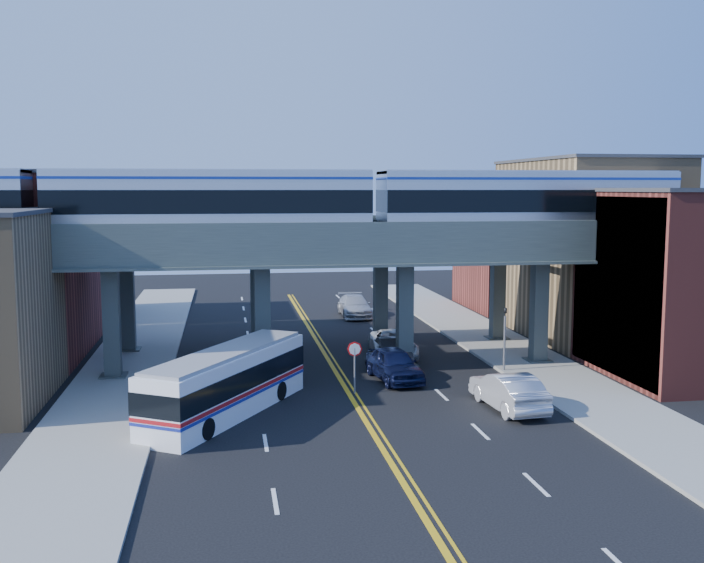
{
  "coord_description": "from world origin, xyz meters",
  "views": [
    {
      "loc": [
        -5.96,
        -34.67,
        10.17
      ],
      "look_at": [
        0.98,
        8.02,
        5.03
      ],
      "focal_mm": 40.0,
      "sensor_mm": 36.0,
      "label": 1
    }
  ],
  "objects": [
    {
      "name": "ground",
      "position": [
        0.0,
        0.0,
        0.0
      ],
      "size": [
        120.0,
        120.0,
        0.0
      ],
      "primitive_type": "plane",
      "color": "black",
      "rests_on": "ground"
    },
    {
      "name": "sidewalk_west",
      "position": [
        -11.5,
        10.0,
        0.08
      ],
      "size": [
        5.0,
        70.0,
        0.16
      ],
      "primitive_type": "cube",
      "color": "gray",
      "rests_on": "ground"
    },
    {
      "name": "sidewalk_east",
      "position": [
        11.5,
        10.0,
        0.08
      ],
      "size": [
        5.0,
        70.0,
        0.16
      ],
      "primitive_type": "cube",
      "color": "gray",
      "rests_on": "ground"
    },
    {
      "name": "building_west_b",
      "position": [
        -18.5,
        16.0,
        5.5
      ],
      "size": [
        8.0,
        14.0,
        11.0
      ],
      "primitive_type": "cube",
      "color": "maroon",
      "rests_on": "ground"
    },
    {
      "name": "building_west_c",
      "position": [
        -18.5,
        29.0,
        4.0
      ],
      "size": [
        8.0,
        10.0,
        8.0
      ],
      "primitive_type": "cube",
      "color": "olive",
      "rests_on": "ground"
    },
    {
      "name": "building_east_a",
      "position": [
        18.5,
        4.0,
        5.0
      ],
      "size": [
        8.0,
        10.0,
        10.0
      ],
      "primitive_type": "cube",
      "color": "maroon",
      "rests_on": "ground"
    },
    {
      "name": "building_east_b",
      "position": [
        18.5,
        16.0,
        6.0
      ],
      "size": [
        8.0,
        14.0,
        12.0
      ],
      "primitive_type": "cube",
      "color": "olive",
      "rests_on": "ground"
    },
    {
      "name": "building_east_c",
      "position": [
        18.5,
        29.0,
        4.5
      ],
      "size": [
        8.0,
        10.0,
        9.0
      ],
      "primitive_type": "cube",
      "color": "maroon",
      "rests_on": "ground"
    },
    {
      "name": "mural_panel",
      "position": [
        14.55,
        4.0,
        4.75
      ],
      "size": [
        0.1,
        9.5,
        9.5
      ],
      "primitive_type": "cube",
      "color": "teal",
      "rests_on": "ground"
    },
    {
      "name": "elevated_viaduct_near",
      "position": [
        0.0,
        8.0,
        6.47
      ],
      "size": [
        52.0,
        3.6,
        7.4
      ],
      "color": "#3B4442",
      "rests_on": "ground"
    },
    {
      "name": "elevated_viaduct_far",
      "position": [
        0.0,
        15.0,
        6.47
      ],
      "size": [
        52.0,
        3.6,
        7.4
      ],
      "color": "#3B4442",
      "rests_on": "ground"
    },
    {
      "name": "transit_train",
      "position": [
        -6.63,
        8.0,
        9.47
      ],
      "size": [
        52.38,
        3.29,
        3.84
      ],
      "color": "black",
      "rests_on": "elevated_viaduct_near"
    },
    {
      "name": "stop_sign",
      "position": [
        0.3,
        3.0,
        1.76
      ],
      "size": [
        0.76,
        0.09,
        2.63
      ],
      "color": "slate",
      "rests_on": "ground"
    },
    {
      "name": "traffic_signal",
      "position": [
        9.2,
        6.0,
        2.3
      ],
      "size": [
        0.15,
        0.18,
        4.1
      ],
      "color": "slate",
      "rests_on": "ground"
    },
    {
      "name": "transit_bus",
      "position": [
        -5.98,
        0.33,
        1.44
      ],
      "size": [
        7.71,
        10.56,
        2.8
      ],
      "rotation": [
        0.0,
        0.0,
        1.03
      ],
      "color": "white",
      "rests_on": "ground"
    },
    {
      "name": "car_lane_a",
      "position": [
        2.82,
        5.32,
        0.86
      ],
      "size": [
        2.66,
        5.29,
        1.73
      ],
      "primitive_type": "imported",
      "rotation": [
        0.0,
        0.0,
        0.12
      ],
      "color": "black",
      "rests_on": "ground"
    },
    {
      "name": "car_lane_b",
      "position": [
        3.6,
        9.06,
        0.75
      ],
      "size": [
        1.73,
        4.59,
        1.5
      ],
      "primitive_type": "imported",
      "rotation": [
        0.0,
        0.0,
        -0.03
      ],
      "color": "#272729",
      "rests_on": "ground"
    },
    {
      "name": "car_lane_c",
      "position": [
        4.03,
        11.12,
        0.78
      ],
      "size": [
        3.14,
        5.84,
        1.56
      ],
      "primitive_type": "imported",
      "rotation": [
        0.0,
        0.0,
        -0.1
      ],
      "color": "silver",
      "rests_on": "ground"
    },
    {
      "name": "car_lane_d",
      "position": [
        4.2,
        26.41,
        0.83
      ],
      "size": [
        2.43,
        5.75,
        1.66
      ],
      "primitive_type": "imported",
      "rotation": [
        0.0,
        0.0,
        -0.02
      ],
      "color": "#AEAEB3",
      "rests_on": "ground"
    },
    {
      "name": "car_parked_curb",
      "position": [
        6.86,
        -0.92,
        0.86
      ],
      "size": [
        2.25,
        5.38,
        1.73
      ],
      "primitive_type": "imported",
      "rotation": [
        0.0,
        0.0,
        3.22
      ],
      "color": "#AEAEB3",
      "rests_on": "ground"
    }
  ]
}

